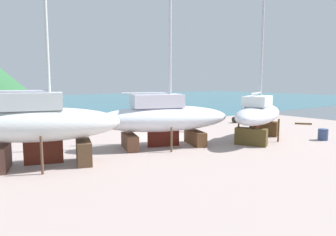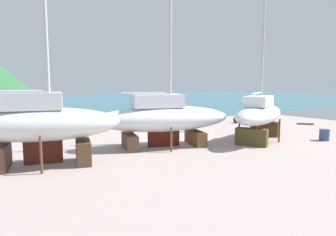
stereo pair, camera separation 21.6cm
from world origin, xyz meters
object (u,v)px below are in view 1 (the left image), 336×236
object	(u,v)px
sailboat_mid_port	(163,117)
worker	(186,122)
sailboat_small_center	(258,114)
sailboat_far_slipway	(42,124)
barrel_tipped_left	(259,120)
barrel_blue_faded	(323,135)
barrel_tar_black	(237,119)

from	to	relation	value
sailboat_mid_port	worker	size ratio (longest dim) A/B	9.40
sailboat_small_center	sailboat_far_slipway	bearing A→B (deg)	146.79
sailboat_small_center	barrel_tipped_left	distance (m)	8.07
worker	barrel_blue_faded	xyz separation A→B (m)	(5.61, -8.63, -0.46)
barrel_blue_faded	sailboat_mid_port	bearing A→B (deg)	154.42
worker	sailboat_mid_port	bearing A→B (deg)	-101.86
worker	barrel_blue_faded	distance (m)	10.30
barrel_tipped_left	sailboat_mid_port	bearing A→B (deg)	-169.37
sailboat_far_slipway	barrel_blue_faded	bearing A→B (deg)	2.70
barrel_blue_faded	barrel_tipped_left	size ratio (longest dim) A/B	0.89
sailboat_far_slipway	worker	size ratio (longest dim) A/B	8.46
worker	barrel_tipped_left	distance (m)	8.31
sailboat_far_slipway	barrel_tar_black	world-z (taller)	sailboat_far_slipway
worker	sailboat_small_center	bearing A→B (deg)	-30.51
sailboat_small_center	barrel_blue_faded	size ratio (longest dim) A/B	18.16
sailboat_mid_port	barrel_tar_black	world-z (taller)	sailboat_mid_port
sailboat_mid_port	sailboat_far_slipway	distance (m)	7.50
sailboat_far_slipway	barrel_tar_black	bearing A→B (deg)	31.91
sailboat_small_center	barrel_tar_black	world-z (taller)	sailboat_small_center
sailboat_far_slipway	barrel_tipped_left	world-z (taller)	sailboat_far_slipway
worker	sailboat_far_slipway	bearing A→B (deg)	-120.78
barrel_blue_faded	worker	bearing A→B (deg)	123.06
sailboat_far_slipway	worker	bearing A→B (deg)	34.79
barrel_blue_faded	barrel_tar_black	distance (m)	10.21
barrel_tipped_left	barrel_tar_black	bearing A→B (deg)	98.65
sailboat_mid_port	barrel_tar_black	distance (m)	13.77
sailboat_small_center	barrel_tipped_left	xyz separation A→B (m)	(6.39, 4.71, -1.45)
barrel_tar_black	worker	bearing A→B (deg)	-170.32
sailboat_small_center	barrel_tipped_left	bearing A→B (deg)	11.15
barrel_tipped_left	barrel_blue_faded	bearing A→B (deg)	-109.20
worker	barrel_blue_faded	bearing A→B (deg)	-14.96
sailboat_small_center	barrel_tar_black	distance (m)	9.49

